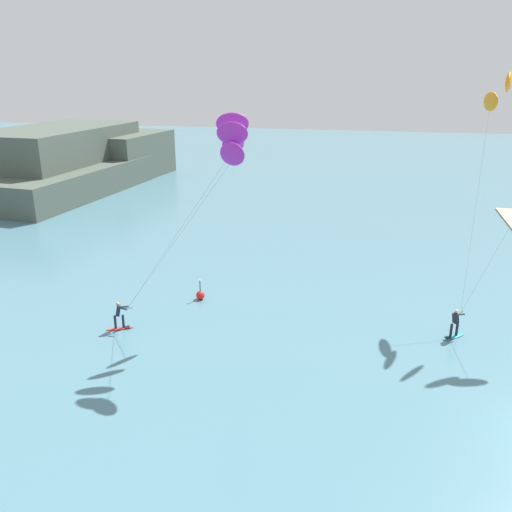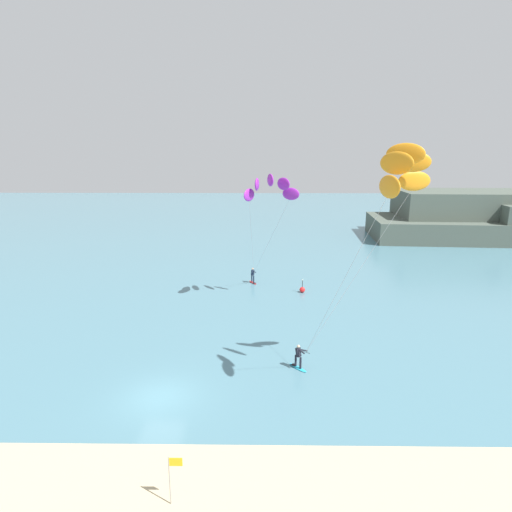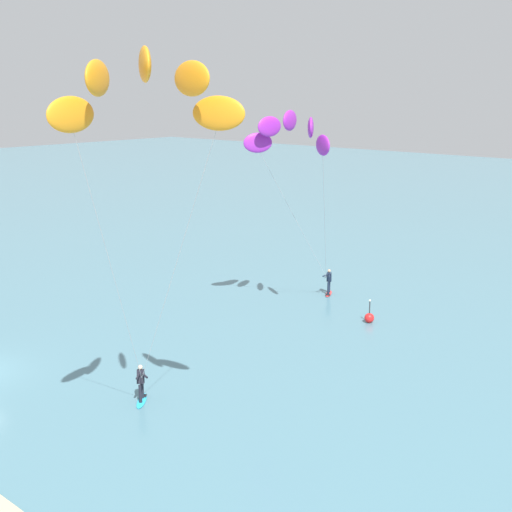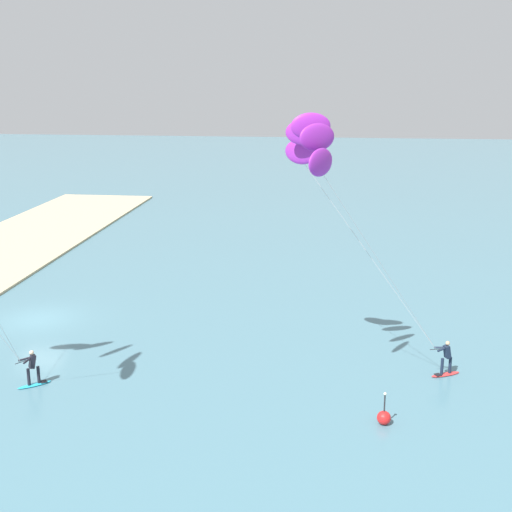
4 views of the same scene
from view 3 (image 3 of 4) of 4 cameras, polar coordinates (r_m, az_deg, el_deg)
kitesurfer_nearshore at (r=22.27m, az=-9.08°, el=12.18°), size 7.70×6.76×14.31m
kitesurfer_mid_water at (r=37.91m, az=2.96°, el=9.48°), size 5.04×8.41×11.97m
marker_buoy at (r=40.35m, az=9.31°, el=-5.02°), size 0.56×0.56×1.38m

